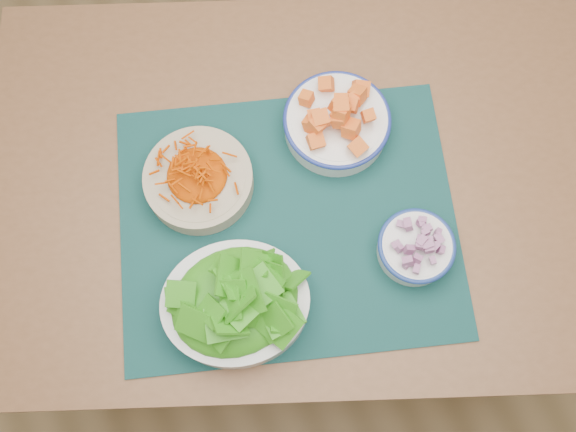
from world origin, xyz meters
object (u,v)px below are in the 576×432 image
at_px(table, 301,200).
at_px(squash_bowl, 337,119).
at_px(placemat, 288,222).
at_px(lettuce_bowl, 235,301).
at_px(onion_bowl, 416,247).
at_px(carrot_bowl, 198,178).

distance_m(table, squash_bowl, 0.19).
xyz_separation_m(placemat, lettuce_bowl, (-0.13, -0.10, 0.05)).
bearing_deg(onion_bowl, lettuce_bowl, 175.06).
relative_size(placemat, lettuce_bowl, 2.04).
distance_m(placemat, carrot_bowl, 0.17).
distance_m(carrot_bowl, onion_bowl, 0.39).
bearing_deg(table, placemat, -109.57).
relative_size(table, squash_bowl, 6.27).
bearing_deg(table, squash_bowl, 55.66).
xyz_separation_m(carrot_bowl, onion_bowl, (0.29, -0.25, -0.00)).
height_order(carrot_bowl, lettuce_bowl, lettuce_bowl).
relative_size(placemat, onion_bowl, 4.24).
height_order(carrot_bowl, onion_bowl, carrot_bowl).
xyz_separation_m(placemat, squash_bowl, (0.15, 0.13, 0.05)).
height_order(squash_bowl, onion_bowl, squash_bowl).
bearing_deg(squash_bowl, carrot_bowl, -178.74).
bearing_deg(table, carrot_bowl, -178.68).
distance_m(table, carrot_bowl, 0.23).
distance_m(carrot_bowl, squash_bowl, 0.26).
distance_m(placemat, onion_bowl, 0.22).
distance_m(table, lettuce_bowl, 0.30).
bearing_deg(placemat, table, 66.16).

